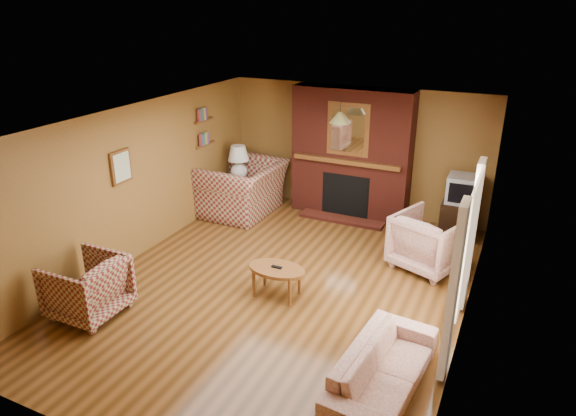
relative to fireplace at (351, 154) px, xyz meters
The scene contains 20 objects.
floor 3.21m from the fireplace, 90.00° to the right, with size 6.50×6.50×0.00m, color #44270E.
ceiling 3.22m from the fireplace, 90.00° to the right, with size 6.50×6.50×0.00m, color silver.
wall_back 0.27m from the fireplace, 90.00° to the left, with size 6.50×6.50×0.00m, color brown.
wall_front 6.23m from the fireplace, 90.00° to the right, with size 6.50×6.50×0.00m, color brown.
wall_left 3.89m from the fireplace, 129.95° to the right, with size 6.50×6.50×0.00m, color brown.
wall_right 3.89m from the fireplace, 50.05° to the right, with size 6.50×6.50×0.00m, color brown.
fireplace is the anchor object (origin of this frame).
window_right 4.02m from the fireplace, 52.40° to the right, with size 0.10×1.85×2.00m.
bookshelf 2.72m from the fireplace, 156.05° to the right, with size 0.09×0.55×0.71m.
botanical_print 4.12m from the fireplace, 126.90° to the right, with size 0.05×0.40×0.50m.
pendant_light 1.07m from the fireplace, 90.00° to the right, with size 0.36×0.36×0.48m.
plaid_loveseat 2.13m from the fireplace, 156.34° to the right, with size 1.51×1.32×0.98m, color maroon.
plaid_armchair 5.14m from the fireplace, 112.59° to the right, with size 0.85×0.88×0.80m, color maroon.
floral_sofa 4.92m from the fireplace, 66.84° to the right, with size 1.76×0.69×0.51m, color beige.
floral_armchair 2.47m from the fireplace, 40.41° to the right, with size 0.93×0.96×0.87m, color beige.
coffee_table 3.33m from the fireplace, 88.87° to the right, with size 0.82×0.51×0.45m.
side_table 2.35m from the fireplace, 165.71° to the right, with size 0.42×0.42×0.55m, color brown.
table_lamp 2.18m from the fireplace, 165.71° to the right, with size 0.41×0.41×0.68m.
tv_stand 2.23m from the fireplace, ahead, with size 0.59×0.54×0.65m, color black.
crt_tv 2.08m from the fireplace, ahead, with size 0.52×0.52×0.47m.
Camera 1 is at (2.84, -5.78, 3.83)m, focal length 32.00 mm.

